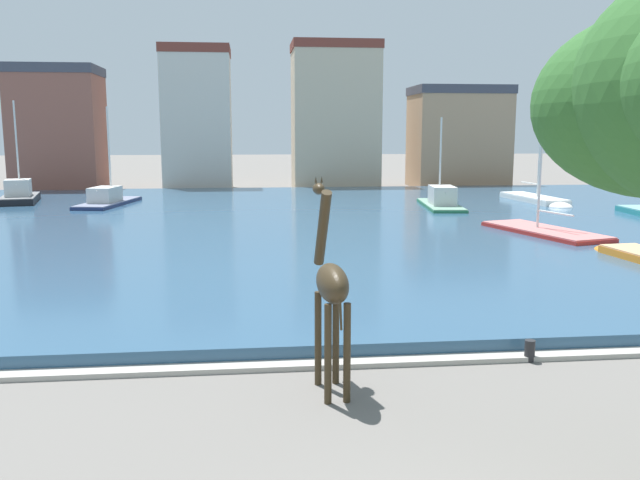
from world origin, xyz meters
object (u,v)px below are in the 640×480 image
sailboat_red (534,233)px  sailboat_black (20,198)px  giraffe_statue (331,286)px  sailboat_navy (111,202)px  mooring_bollard (530,351)px  sailboat_green (439,204)px  sailboat_white (538,202)px

sailboat_red → sailboat_black: 34.47m
giraffe_statue → sailboat_black: size_ratio=0.58×
sailboat_navy → mooring_bollard: 35.40m
sailboat_navy → sailboat_green: sailboat_navy is taller
sailboat_red → mooring_bollard: sailboat_red is taller
sailboat_red → sailboat_white: size_ratio=1.02×
sailboat_white → mooring_bollard: size_ratio=16.02×
sailboat_black → giraffe_statue: bearing=-63.6°
sailboat_green → sailboat_white: bearing=11.4°
giraffe_statue → sailboat_red: 21.84m
sailboat_navy → giraffe_statue: bearing=-71.8°
sailboat_navy → sailboat_red: size_ratio=1.01×
giraffe_statue → mooring_bollard: (4.79, 1.24, -1.95)m
sailboat_navy → sailboat_red: bearing=-33.0°
sailboat_green → sailboat_black: bearing=168.4°
sailboat_white → giraffe_statue: bearing=-120.7°
sailboat_navy → sailboat_black: bearing=161.2°
giraffe_statue → sailboat_green: (10.91, 29.41, -1.64)m
giraffe_statue → sailboat_navy: bearing=108.2°
sailboat_navy → sailboat_green: (21.77, -3.59, 0.03)m
sailboat_navy → mooring_bollard: size_ratio=16.64×
sailboat_green → mooring_bollard: 28.83m
sailboat_red → sailboat_white: (6.06, 12.98, 0.08)m
sailboat_red → sailboat_white: 14.33m
giraffe_statue → sailboat_navy: size_ratio=0.52×
giraffe_statue → mooring_bollard: giraffe_statue is taller
sailboat_navy → sailboat_red: (23.19, -15.07, -0.19)m
sailboat_navy → sailboat_green: size_ratio=0.97×
sailboat_black → sailboat_green: bearing=-11.6°
giraffe_statue → sailboat_white: sailboat_white is taller
sailboat_green → mooring_bollard: sailboat_green is taller
sailboat_black → mooring_bollard: (22.25, -34.01, -0.41)m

